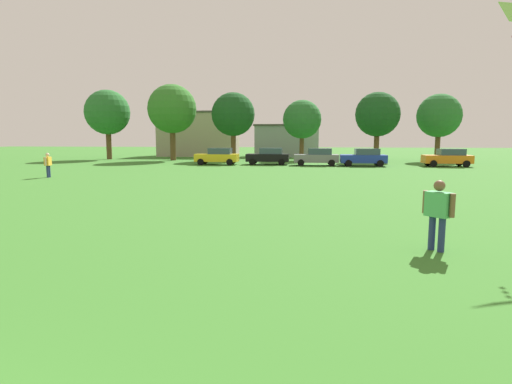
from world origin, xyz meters
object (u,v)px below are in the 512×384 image
parked_car_blue_3 (364,157)px  tree_center_left (233,115)px  parked_car_orange_4 (448,158)px  parked_car_yellow_0 (218,156)px  parked_car_gray_2 (317,157)px  bystander_near_trees (48,163)px  tree_far_left (107,113)px  tree_center_right (302,120)px  parked_car_black_1 (268,156)px  adult_bystander (438,209)px  tree_far_right (439,116)px  tree_left (172,109)px  tree_right (378,115)px

parked_car_blue_3 → tree_center_left: (-14.16, 8.44, 4.55)m
parked_car_orange_4 → tree_center_left: (-21.93, 8.24, 4.55)m
parked_car_blue_3 → parked_car_yellow_0: bearing=-1.5°
tree_center_left → parked_car_gray_2: bearing=-40.2°
bystander_near_trees → parked_car_blue_3: (23.42, 13.95, -0.15)m
parked_car_blue_3 → tree_far_left: 31.64m
parked_car_blue_3 → tree_center_right: 12.21m
bystander_near_trees → parked_car_black_1: bystander_near_trees is taller
parked_car_black_1 → parked_car_blue_3: bearing=173.3°
adult_bystander → parked_car_orange_4: bearing=-60.6°
adult_bystander → tree_far_left: (-27.48, 39.24, 4.72)m
tree_center_left → tree_far_right: size_ratio=1.05×
parked_car_orange_4 → tree_center_right: tree_center_right is taller
tree_left → tree_right: bearing=2.4°
parked_car_orange_4 → tree_center_left: bearing=-20.6°
parked_car_gray_2 → tree_far_right: (13.95, 8.76, 4.30)m
adult_bystander → parked_car_orange_4: size_ratio=0.41×
bystander_near_trees → tree_far_right: bearing=-64.9°
tree_far_left → adult_bystander: bearing=-55.0°
parked_car_gray_2 → tree_center_right: 10.49m
tree_center_left → parked_car_orange_4: bearing=-20.6°
bystander_near_trees → parked_car_blue_3: size_ratio=0.40×
parked_car_black_1 → parked_car_orange_4: same height
parked_car_yellow_0 → parked_car_gray_2: bearing=179.4°
parked_car_yellow_0 → parked_car_black_1: (5.09, 0.73, 0.00)m
adult_bystander → tree_center_right: (-3.53, 40.25, 3.79)m
tree_far_right → tree_center_left: bearing=-178.6°
parked_car_blue_3 → tree_center_left: tree_center_left is taller
tree_center_left → tree_right: 16.71m
adult_bystander → parked_car_black_1: 32.24m
parked_car_black_1 → tree_far_left: tree_far_left is taller
adult_bystander → tree_right: bearing=-49.5°
tree_far_left → tree_left: (8.67, -1.33, 0.26)m
parked_car_yellow_0 → tree_far_left: size_ratio=0.50×
tree_center_right → tree_far_right: (15.50, -0.82, 0.31)m
adult_bystander → tree_far_right: size_ratio=0.23×
tree_center_left → tree_far_right: tree_center_left is taller
bystander_near_trees → parked_car_orange_4: 34.26m
tree_center_right → parked_car_orange_4: bearing=-34.9°
parked_car_gray_2 → parked_car_blue_3: (4.48, -0.26, 0.00)m
parked_car_blue_3 → tree_center_right: size_ratio=0.60×
bystander_near_trees → tree_far_left: size_ratio=0.20×
tree_right → bystander_near_trees: bearing=-139.2°
parked_car_blue_3 → tree_center_left: size_ratio=0.54×
tree_center_right → parked_car_yellow_0: bearing=-131.5°
parked_car_blue_3 → parked_car_orange_4: same height
parked_car_gray_2 → tree_center_left: bearing=-40.2°
adult_bystander → parked_car_blue_3: bearing=-46.8°
parked_car_orange_4 → tree_right: bearing=-57.8°
parked_car_black_1 → tree_center_right: bearing=-110.6°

